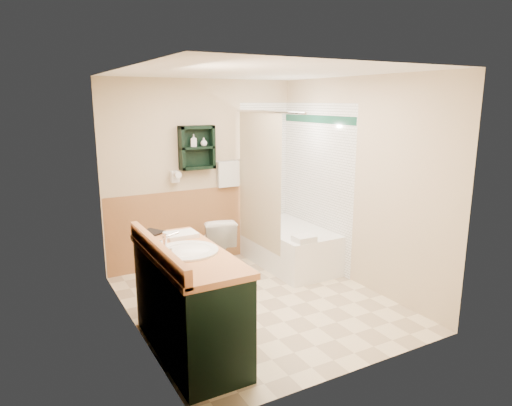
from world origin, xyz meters
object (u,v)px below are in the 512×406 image
object	(u,v)px
vanity	(189,302)
soap_bottle_a	(194,144)
vanity_book	(146,224)
hair_dryer	(175,177)
toilet	(217,243)
bathtub	(287,245)
soap_bottle_b	(204,143)
wall_shelf	(197,148)

from	to	relation	value
vanity	soap_bottle_a	size ratio (longest dim) A/B	9.33
vanity_book	soap_bottle_a	size ratio (longest dim) A/B	1.36
hair_dryer	toilet	size ratio (longest dim) A/B	0.34
vanity_book	bathtub	bearing A→B (deg)	-7.48
hair_dryer	soap_bottle_b	distance (m)	0.57
wall_shelf	hair_dryer	bearing A→B (deg)	175.24
hair_dryer	vanity	xyz separation A→B (m)	(-0.59, -2.00, -0.75)
wall_shelf	vanity	xyz separation A→B (m)	(-0.89, -1.97, -1.10)
toilet	vanity	bearing A→B (deg)	71.90
wall_shelf	hair_dryer	xyz separation A→B (m)	(-0.30, 0.02, -0.35)
hair_dryer	soap_bottle_a	bearing A→B (deg)	-6.63
bathtub	toilet	world-z (taller)	toilet
wall_shelf	bathtub	size ratio (longest dim) A/B	0.37
hair_dryer	vanity	distance (m)	2.21
soap_bottle_b	toilet	bearing A→B (deg)	-83.09
soap_bottle_a	soap_bottle_b	distance (m)	0.13
vanity	vanity_book	world-z (taller)	vanity_book
hair_dryer	soap_bottle_a	distance (m)	0.48
vanity	soap_bottle_a	bearing A→B (deg)	66.56
wall_shelf	hair_dryer	distance (m)	0.46
vanity	toilet	distance (m)	1.98
bathtub	toilet	bearing A→B (deg)	163.55
hair_dryer	soap_bottle_a	size ratio (longest dim) A/B	1.56
toilet	hair_dryer	bearing A→B (deg)	-22.52
vanity_book	soap_bottle_b	xyz separation A→B (m)	(1.15, 1.33, 0.60)
vanity_book	wall_shelf	bearing A→B (deg)	23.30
vanity	soap_bottle_b	bearing A→B (deg)	63.34
toilet	vanity_book	distance (m)	1.72
vanity_book	hair_dryer	bearing A→B (deg)	32.54
toilet	vanity_book	xyz separation A→B (m)	(-1.19, -1.06, 0.67)
wall_shelf	toilet	size ratio (longest dim) A/B	0.78
hair_dryer	soap_bottle_b	world-z (taller)	soap_bottle_b
hair_dryer	bathtub	size ratio (longest dim) A/B	0.16
bathtub	soap_bottle_a	size ratio (longest dim) A/B	9.77
vanity	soap_bottle_b	world-z (taller)	soap_bottle_b
bathtub	vanity_book	distance (m)	2.36
vanity_book	soap_bottle_a	distance (m)	1.78
toilet	soap_bottle_b	distance (m)	1.29
hair_dryer	soap_bottle_b	xyz separation A→B (m)	(0.39, -0.03, 0.41)
hair_dryer	vanity_book	xyz separation A→B (m)	(-0.76, -1.36, -0.19)
soap_bottle_a	hair_dryer	bearing A→B (deg)	173.37
vanity	vanity_book	distance (m)	0.86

